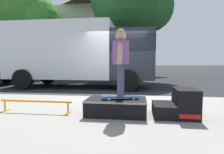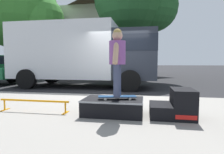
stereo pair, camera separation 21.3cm
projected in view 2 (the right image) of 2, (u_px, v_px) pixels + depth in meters
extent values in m
plane|color=black|center=(114.00, 96.00, 6.90)|extent=(140.00, 140.00, 0.00)
cube|color=gray|center=(91.00, 118.00, 3.95)|extent=(50.00, 5.00, 0.12)
cube|color=black|center=(113.00, 106.00, 4.00)|extent=(1.23, 0.78, 0.33)
cube|color=gray|center=(113.00, 99.00, 3.99)|extent=(1.25, 0.80, 0.03)
cube|color=black|center=(160.00, 110.00, 3.84)|extent=(0.43, 0.71, 0.26)
cube|color=black|center=(183.00, 103.00, 3.75)|extent=(0.43, 0.71, 0.57)
cube|color=red|center=(186.00, 118.00, 3.41)|extent=(0.38, 0.01, 0.08)
cylinder|color=orange|center=(34.00, 101.00, 4.20)|extent=(1.64, 0.04, 0.04)
cylinder|color=orange|center=(5.00, 105.00, 4.34)|extent=(0.04, 0.04, 0.24)
cube|color=orange|center=(5.00, 110.00, 4.35)|extent=(0.06, 0.28, 0.01)
cylinder|color=orange|center=(65.00, 108.00, 4.09)|extent=(0.04, 0.04, 0.24)
cube|color=orange|center=(65.00, 113.00, 4.10)|extent=(0.06, 0.28, 0.01)
cube|color=navy|center=(117.00, 96.00, 3.91)|extent=(0.80, 0.37, 0.02)
cylinder|color=silver|center=(129.00, 97.00, 4.02)|extent=(0.06, 0.04, 0.05)
cylinder|color=silver|center=(130.00, 99.00, 3.84)|extent=(0.06, 0.04, 0.05)
cylinder|color=silver|center=(105.00, 97.00, 3.99)|extent=(0.06, 0.04, 0.05)
cylinder|color=silver|center=(105.00, 99.00, 3.81)|extent=(0.06, 0.04, 0.05)
cylinder|color=#3F4766|center=(118.00, 80.00, 3.97)|extent=(0.13, 0.13, 0.65)
cylinder|color=#3F4766|center=(117.00, 81.00, 3.81)|extent=(0.13, 0.13, 0.65)
cylinder|color=#8C4C99|center=(117.00, 53.00, 3.84)|extent=(0.33, 0.33, 0.47)
cylinder|color=tan|center=(119.00, 54.00, 4.05)|extent=(0.10, 0.29, 0.45)
cylinder|color=tan|center=(116.00, 53.00, 3.64)|extent=(0.10, 0.29, 0.45)
sphere|color=tan|center=(117.00, 36.00, 3.82)|extent=(0.21, 0.21, 0.21)
sphere|color=tan|center=(117.00, 33.00, 3.81)|extent=(0.17, 0.17, 0.17)
cube|color=white|center=(66.00, 51.00, 9.41)|extent=(5.00, 2.35, 2.60)
cube|color=#282D38|center=(135.00, 55.00, 8.83)|extent=(1.90, 2.16, 2.20)
cube|color=black|center=(135.00, 45.00, 8.79)|extent=(1.92, 2.19, 0.70)
cylinder|color=black|center=(133.00, 77.00, 10.10)|extent=(0.90, 0.28, 0.90)
cylinder|color=black|center=(130.00, 81.00, 7.79)|extent=(0.90, 0.28, 0.90)
cylinder|color=black|center=(52.00, 76.00, 10.91)|extent=(0.90, 0.28, 0.90)
cylinder|color=black|center=(27.00, 79.00, 8.60)|extent=(0.90, 0.28, 0.90)
cube|color=#196638|center=(6.00, 73.00, 10.20)|extent=(1.10, 1.85, 0.55)
cylinder|color=black|center=(12.00, 77.00, 11.19)|extent=(0.72, 0.24, 0.72)
cylinder|color=brown|center=(21.00, 57.00, 15.00)|extent=(0.56, 0.56, 3.20)
sphere|color=#387A2D|center=(19.00, 12.00, 14.73)|extent=(5.97, 5.97, 5.97)
sphere|color=#387A2D|center=(39.00, 21.00, 14.50)|extent=(3.88, 3.88, 3.88)
cylinder|color=brown|center=(131.00, 52.00, 12.49)|extent=(0.56, 0.56, 3.75)
sphere|color=#235628|center=(153.00, 7.00, 12.03)|extent=(3.16, 3.16, 3.16)
cube|color=beige|center=(103.00, 45.00, 19.38)|extent=(9.00, 7.50, 6.00)
cube|color=#B2ADA3|center=(92.00, 60.00, 15.58)|extent=(9.00, 0.50, 2.80)
pyramid|color=#473328|center=(103.00, 3.00, 19.05)|extent=(9.54, 7.95, 2.40)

